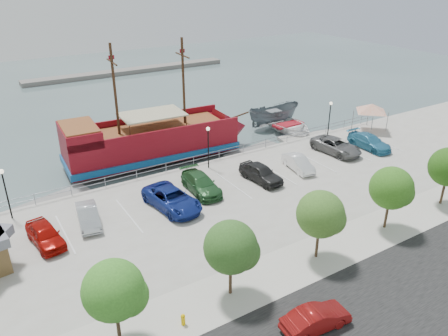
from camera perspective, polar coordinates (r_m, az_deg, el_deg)
ground at (r=38.82m, az=2.82°, el=-4.75°), size 160.00×160.00×0.00m
street at (r=29.01m, az=21.78°, el=-16.06°), size 100.00×8.00×0.04m
sidewalk at (r=31.89m, az=13.24°, el=-10.62°), size 100.00×4.00×0.05m
seawall_railing at (r=44.07m, az=-2.87°, el=1.25°), size 50.00×0.06×1.00m
far_shore at (r=89.68m, az=-12.26°, el=12.27°), size 40.00×3.00×0.80m
pirate_ship at (r=47.49m, az=-7.68°, el=3.74°), size 21.20×6.99×13.26m
patrol_boat at (r=57.27m, az=6.49°, el=6.64°), size 7.45×3.63×2.77m
speedboat at (r=55.68m, az=8.36°, el=5.33°), size 5.58×7.66×1.55m
dock_west at (r=41.70m, az=-21.69°, el=-4.11°), size 7.32×3.79×0.40m
dock_mid at (r=49.24m, az=3.73°, el=2.18°), size 7.33×3.21×0.40m
dock_east at (r=54.23m, az=10.99°, el=3.96°), size 7.76×3.43×0.43m
canopy_tent at (r=55.15m, az=18.80°, el=7.94°), size 4.76×4.76×3.82m
street_sedan at (r=25.73m, az=11.92°, el=-18.70°), size 4.14×1.78×1.33m
fire_hydrant at (r=25.68m, az=-5.37°, el=-19.06°), size 0.26×0.26×0.75m
lamp_post_left at (r=37.40m, az=-26.74°, el=-2.02°), size 0.36×0.36×4.28m
lamp_post_mid at (r=42.10m, az=-2.08°, el=3.66°), size 0.36×0.36×4.28m
lamp_post_right at (r=51.47m, az=13.67°, el=6.97°), size 0.36×0.36×4.28m
tree_b at (r=23.46m, az=-13.82°, el=-15.39°), size 3.30×3.20×5.00m
tree_c at (r=25.74m, az=1.23°, el=-10.45°), size 3.30×3.20×5.00m
tree_d at (r=29.55m, az=12.76°, el=-6.05°), size 3.30×3.20×5.00m
tree_e at (r=34.38m, az=21.24°, el=-2.60°), size 3.30×3.20×5.00m
parked_car_a at (r=33.99m, az=-22.33°, el=-8.05°), size 2.39×4.67×1.52m
parked_car_b at (r=35.35m, az=-17.33°, el=-6.00°), size 2.11×4.44×1.41m
parked_car_c at (r=36.10m, az=-6.82°, el=-4.03°), size 3.57×6.29×1.66m
parked_car_d at (r=38.46m, az=-3.03°, el=-2.06°), size 2.44×5.41×1.54m
parked_car_e at (r=40.43m, az=4.85°, el=-0.64°), size 2.36×4.94×1.63m
parked_car_f at (r=43.16m, az=9.70°, el=0.62°), size 2.15×4.41×1.39m
parked_car_g at (r=47.93m, az=14.42°, el=2.81°), size 3.14×5.90×1.58m
parked_car_h at (r=50.23m, az=18.45°, el=3.29°), size 2.21×5.30×1.53m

